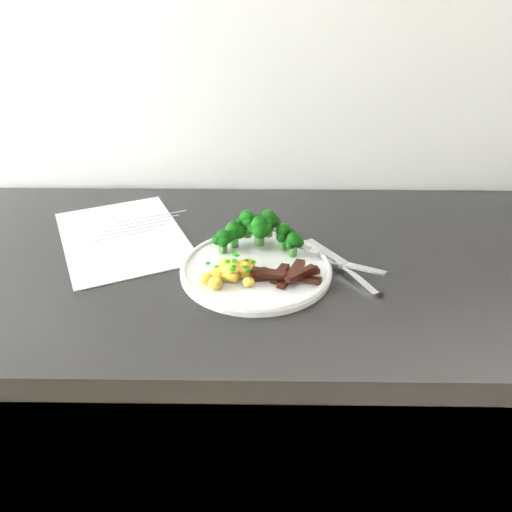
{
  "coord_description": "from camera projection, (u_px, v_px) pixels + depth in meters",
  "views": [
    {
      "loc": [
        0.11,
        0.94,
        1.33
      ],
      "look_at": [
        0.1,
        1.63,
        0.92
      ],
      "focal_mm": 35.23,
      "sensor_mm": 36.0,
      "label": 1
    }
  ],
  "objects": [
    {
      "name": "fork",
      "position": [
        338.0,
        260.0,
        0.82
      ],
      "size": [
        0.15,
        0.11,
        0.02
      ],
      "color": "silver",
      "rests_on": "plate"
    },
    {
      "name": "plate",
      "position": [
        256.0,
        268.0,
        0.82
      ],
      "size": [
        0.25,
        0.25,
        0.01
      ],
      "color": "white",
      "rests_on": "counter"
    },
    {
      "name": "knife",
      "position": [
        348.0,
        272.0,
        0.81
      ],
      "size": [
        0.1,
        0.17,
        0.02
      ],
      "color": "silver",
      "rests_on": "plate"
    },
    {
      "name": "counter",
      "position": [
        241.0,
        436.0,
        1.09
      ],
      "size": [
        2.38,
        0.6,
        0.89
      ],
      "color": "black",
      "rests_on": "ground"
    },
    {
      "name": "beef_strips",
      "position": [
        287.0,
        274.0,
        0.78
      ],
      "size": [
        0.11,
        0.06,
        0.02
      ],
      "color": "black",
      "rests_on": "plate"
    },
    {
      "name": "recipe_paper",
      "position": [
        123.0,
        236.0,
        0.93
      ],
      "size": [
        0.32,
        0.36,
        0.0
      ],
      "color": "silver",
      "rests_on": "counter"
    },
    {
      "name": "broccoli",
      "position": [
        257.0,
        229.0,
        0.86
      ],
      "size": [
        0.16,
        0.09,
        0.06
      ],
      "color": "#2F6822",
      "rests_on": "plate"
    },
    {
      "name": "potatoes",
      "position": [
        231.0,
        272.0,
        0.78
      ],
      "size": [
        0.09,
        0.08,
        0.04
      ],
      "color": "#DDC845",
      "rests_on": "plate"
    }
  ]
}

